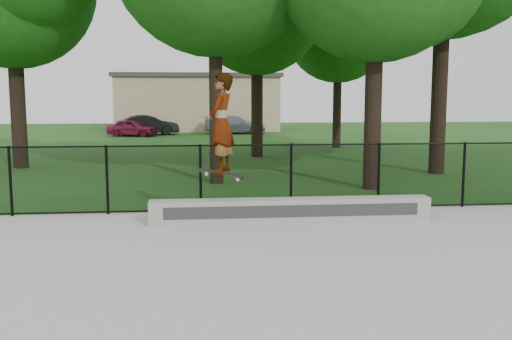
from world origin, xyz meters
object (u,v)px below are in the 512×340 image
object	(u,v)px
grind_ledge	(291,210)
skater_airborne	(221,124)
car_b	(148,125)
car_a	(132,128)
car_c	(235,125)

from	to	relation	value
grind_ledge	skater_airborne	bearing A→B (deg)	-170.49
car_b	skater_airborne	bearing A→B (deg)	174.78
car_a	skater_airborne	world-z (taller)	skater_airborne
car_c	skater_airborne	xyz separation A→B (m)	(-2.15, -28.97, 1.43)
grind_ledge	skater_airborne	distance (m)	2.26
grind_ledge	skater_airborne	world-z (taller)	skater_airborne
car_b	car_c	world-z (taller)	car_b
grind_ledge	car_a	xyz separation A→B (m)	(-6.12, 26.69, 0.25)
car_a	grind_ledge	bearing A→B (deg)	-147.67
grind_ledge	car_c	world-z (taller)	car_c
car_c	car_b	bearing A→B (deg)	100.62
grind_ledge	car_a	distance (m)	27.39
skater_airborne	grind_ledge	bearing A→B (deg)	9.51
skater_airborne	car_a	bearing A→B (deg)	99.93
grind_ledge	car_b	distance (m)	28.36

